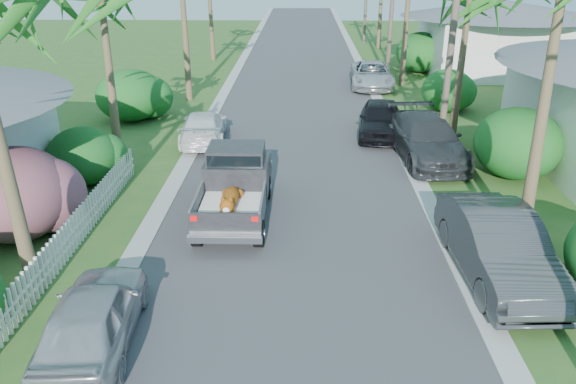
{
  "coord_description": "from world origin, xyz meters",
  "views": [
    {
      "loc": [
        0.15,
        -8.09,
        7.53
      ],
      "look_at": [
        -0.21,
        6.1,
        1.4
      ],
      "focal_mm": 35.0,
      "sensor_mm": 36.0,
      "label": 1
    }
  ],
  "objects_px": {
    "parked_car_rn": "(498,247)",
    "parked_car_rm": "(427,139)",
    "pickup_truck": "(236,181)",
    "parked_car_rd": "(372,75)",
    "parked_car_lf": "(203,127)",
    "utility_pole_c": "(392,3)",
    "utility_pole_b": "(452,38)",
    "parked_car_rf": "(381,119)",
    "parked_car_ln": "(93,318)",
    "house_right_far": "(498,40)"
  },
  "relations": [
    {
      "from": "parked_car_ln",
      "to": "utility_pole_c",
      "type": "xyz_separation_m",
      "value": [
        9.63,
        26.79,
        3.9
      ]
    },
    {
      "from": "parked_car_rn",
      "to": "utility_pole_c",
      "type": "height_order",
      "value": "utility_pole_c"
    },
    {
      "from": "parked_car_rn",
      "to": "parked_car_rm",
      "type": "bearing_deg",
      "value": 87.22
    },
    {
      "from": "parked_car_rm",
      "to": "parked_car_ln",
      "type": "distance_m",
      "value": 14.69
    },
    {
      "from": "parked_car_rm",
      "to": "pickup_truck",
      "type": "bearing_deg",
      "value": -148.57
    },
    {
      "from": "utility_pole_c",
      "to": "parked_car_rn",
      "type": "bearing_deg",
      "value": -91.44
    },
    {
      "from": "parked_car_rm",
      "to": "parked_car_rf",
      "type": "height_order",
      "value": "parked_car_rm"
    },
    {
      "from": "pickup_truck",
      "to": "parked_car_ln",
      "type": "bearing_deg",
      "value": -108.45
    },
    {
      "from": "parked_car_ln",
      "to": "utility_pole_b",
      "type": "relative_size",
      "value": 0.46
    },
    {
      "from": "parked_car_rm",
      "to": "parked_car_lf",
      "type": "bearing_deg",
      "value": 163.56
    },
    {
      "from": "parked_car_rn",
      "to": "parked_car_rd",
      "type": "xyz_separation_m",
      "value": [
        -0.71,
        21.22,
        -0.11
      ]
    },
    {
      "from": "parked_car_ln",
      "to": "parked_car_lf",
      "type": "relative_size",
      "value": 0.92
    },
    {
      "from": "parked_car_rn",
      "to": "utility_pole_b",
      "type": "bearing_deg",
      "value": 83.36
    },
    {
      "from": "parked_car_rf",
      "to": "parked_car_ln",
      "type": "xyz_separation_m",
      "value": [
        -7.63,
        -14.48,
        -0.06
      ]
    },
    {
      "from": "parked_car_ln",
      "to": "utility_pole_b",
      "type": "distance_m",
      "value": 15.72
    },
    {
      "from": "parked_car_rf",
      "to": "parked_car_rn",
      "type": "bearing_deg",
      "value": -75.62
    },
    {
      "from": "parked_car_ln",
      "to": "parked_car_lf",
      "type": "distance_m",
      "value": 13.44
    },
    {
      "from": "parked_car_rf",
      "to": "parked_car_lf",
      "type": "xyz_separation_m",
      "value": [
        -7.6,
        -1.04,
        -0.11
      ]
    },
    {
      "from": "parked_car_rn",
      "to": "parked_car_rm",
      "type": "distance_m",
      "value": 8.66
    },
    {
      "from": "parked_car_rm",
      "to": "parked_car_rd",
      "type": "bearing_deg",
      "value": 88.47
    },
    {
      "from": "parked_car_rn",
      "to": "parked_car_lf",
      "type": "relative_size",
      "value": 1.14
    },
    {
      "from": "parked_car_rd",
      "to": "house_right_far",
      "type": "relative_size",
      "value": 0.58
    },
    {
      "from": "parked_car_rf",
      "to": "house_right_far",
      "type": "bearing_deg",
      "value": 64.18
    },
    {
      "from": "pickup_truck",
      "to": "parked_car_ln",
      "type": "distance_m",
      "value": 6.94
    },
    {
      "from": "pickup_truck",
      "to": "parked_car_rd",
      "type": "xyz_separation_m",
      "value": [
        6.13,
        17.56,
        -0.28
      ]
    },
    {
      "from": "parked_car_rd",
      "to": "parked_car_lf",
      "type": "distance_m",
      "value": 13.53
    },
    {
      "from": "house_right_far",
      "to": "utility_pole_c",
      "type": "relative_size",
      "value": 1.0
    },
    {
      "from": "parked_car_ln",
      "to": "pickup_truck",
      "type": "bearing_deg",
      "value": -112.82
    },
    {
      "from": "parked_car_rf",
      "to": "parked_car_lf",
      "type": "relative_size",
      "value": 1.0
    },
    {
      "from": "parked_car_rm",
      "to": "parked_car_rd",
      "type": "distance_m",
      "value": 12.57
    },
    {
      "from": "parked_car_rf",
      "to": "utility_pole_c",
      "type": "relative_size",
      "value": 0.5
    },
    {
      "from": "parked_car_rm",
      "to": "utility_pole_b",
      "type": "xyz_separation_m",
      "value": [
        0.6,
        0.22,
        3.78
      ]
    },
    {
      "from": "parked_car_rn",
      "to": "parked_car_rd",
      "type": "relative_size",
      "value": 0.98
    },
    {
      "from": "parked_car_rd",
      "to": "house_right_far",
      "type": "distance_m",
      "value": 9.98
    },
    {
      "from": "pickup_truck",
      "to": "parked_car_lf",
      "type": "bearing_deg",
      "value": 107.46
    },
    {
      "from": "parked_car_ln",
      "to": "parked_car_rn",
      "type": "bearing_deg",
      "value": -166.5
    },
    {
      "from": "utility_pole_b",
      "to": "utility_pole_c",
      "type": "height_order",
      "value": "same"
    },
    {
      "from": "parked_car_rd",
      "to": "parked_car_ln",
      "type": "bearing_deg",
      "value": -105.82
    },
    {
      "from": "parked_car_rn",
      "to": "parked_car_ln",
      "type": "bearing_deg",
      "value": -164.9
    },
    {
      "from": "pickup_truck",
      "to": "utility_pole_b",
      "type": "bearing_deg",
      "value": 35.05
    },
    {
      "from": "parked_car_rn",
      "to": "parked_car_rf",
      "type": "xyz_separation_m",
      "value": [
        -1.4,
        11.57,
        -0.08
      ]
    },
    {
      "from": "parked_car_rm",
      "to": "utility_pole_b",
      "type": "bearing_deg",
      "value": 15.01
    },
    {
      "from": "pickup_truck",
      "to": "parked_car_rd",
      "type": "relative_size",
      "value": 0.98
    },
    {
      "from": "parked_car_rf",
      "to": "parked_car_rd",
      "type": "relative_size",
      "value": 0.85
    },
    {
      "from": "parked_car_rd",
      "to": "parked_car_ln",
      "type": "xyz_separation_m",
      "value": [
        -8.33,
        -24.13,
        -0.02
      ]
    },
    {
      "from": "parked_car_rn",
      "to": "parked_car_ln",
      "type": "relative_size",
      "value": 1.24
    },
    {
      "from": "parked_car_rd",
      "to": "utility_pole_b",
      "type": "relative_size",
      "value": 0.58
    },
    {
      "from": "parked_car_rm",
      "to": "utility_pole_b",
      "type": "height_order",
      "value": "utility_pole_b"
    },
    {
      "from": "parked_car_lf",
      "to": "utility_pole_c",
      "type": "xyz_separation_m",
      "value": [
        9.6,
        13.35,
        3.95
      ]
    },
    {
      "from": "parked_car_rd",
      "to": "parked_car_lf",
      "type": "relative_size",
      "value": 1.17
    }
  ]
}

